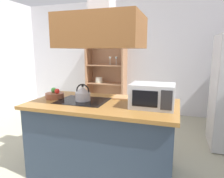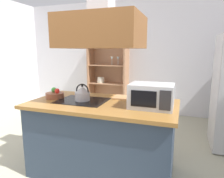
{
  "view_description": "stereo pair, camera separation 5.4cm",
  "coord_description": "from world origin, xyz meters",
  "px_view_note": "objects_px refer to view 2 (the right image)",
  "views": [
    {
      "loc": [
        1.02,
        -1.95,
        1.5
      ],
      "look_at": [
        0.18,
        0.6,
        1.0
      ],
      "focal_mm": 32.55,
      "sensor_mm": 36.0,
      "label": 1
    },
    {
      "loc": [
        1.07,
        -1.93,
        1.5
      ],
      "look_at": [
        0.18,
        0.6,
        1.0
      ],
      "focal_mm": 32.55,
      "sensor_mm": 36.0,
      "label": 2
    }
  ],
  "objects_px": {
    "kettle": "(82,94)",
    "microwave": "(152,96)",
    "cutting_board": "(127,98)",
    "dish_cabinet": "(108,80)",
    "fruit_bowl": "(55,95)"
  },
  "relations": [
    {
      "from": "kettle",
      "to": "microwave",
      "type": "height_order",
      "value": "microwave"
    },
    {
      "from": "cutting_board",
      "to": "kettle",
      "type": "bearing_deg",
      "value": -147.81
    },
    {
      "from": "dish_cabinet",
      "to": "fruit_bowl",
      "type": "distance_m",
      "value": 2.54
    },
    {
      "from": "fruit_bowl",
      "to": "microwave",
      "type": "bearing_deg",
      "value": -1.94
    },
    {
      "from": "kettle",
      "to": "cutting_board",
      "type": "height_order",
      "value": "kettle"
    },
    {
      "from": "dish_cabinet",
      "to": "fruit_bowl",
      "type": "relative_size",
      "value": 7.61
    },
    {
      "from": "dish_cabinet",
      "to": "fruit_bowl",
      "type": "xyz_separation_m",
      "value": [
        0.19,
        -2.53,
        0.15
      ]
    },
    {
      "from": "kettle",
      "to": "cutting_board",
      "type": "bearing_deg",
      "value": 32.19
    },
    {
      "from": "dish_cabinet",
      "to": "kettle",
      "type": "height_order",
      "value": "dish_cabinet"
    },
    {
      "from": "kettle",
      "to": "cutting_board",
      "type": "distance_m",
      "value": 0.57
    },
    {
      "from": "dish_cabinet",
      "to": "microwave",
      "type": "bearing_deg",
      "value": -60.67
    },
    {
      "from": "microwave",
      "to": "fruit_bowl",
      "type": "bearing_deg",
      "value": 178.06
    },
    {
      "from": "kettle",
      "to": "microwave",
      "type": "relative_size",
      "value": 0.45
    },
    {
      "from": "cutting_board",
      "to": "microwave",
      "type": "xyz_separation_m",
      "value": [
        0.36,
        -0.34,
        0.12
      ]
    },
    {
      "from": "microwave",
      "to": "cutting_board",
      "type": "bearing_deg",
      "value": 137.32
    }
  ]
}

